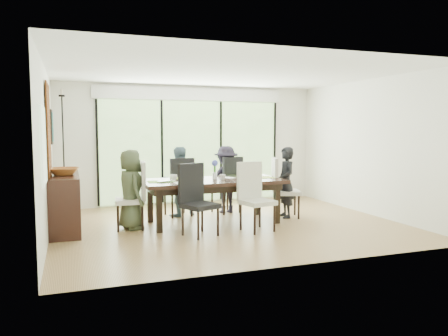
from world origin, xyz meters
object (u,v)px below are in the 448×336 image
object	(u,v)px
person_far_left	(178,181)
table_top	(213,181)
chair_near_right	(258,197)
person_right_end	(286,182)
cup_b	(223,177)
cup_a	(173,177)
person_far_right	(226,179)
chair_far_right	(226,184)
cup_c	(251,175)
person_left_end	(131,189)
chair_left_end	(130,195)
chair_far_left	(178,186)
chair_right_end	(287,187)
chair_near_left	(200,200)
sideboard	(65,202)
bowl	(64,171)
laptop	(168,181)
vase	(215,176)

from	to	relation	value
person_far_left	table_top	bearing A→B (deg)	105.18
chair_near_right	person_right_end	world-z (taller)	person_right_end
cup_b	cup_a	bearing A→B (deg)	163.61
table_top	person_far_right	bearing A→B (deg)	56.47
chair_far_right	cup_c	world-z (taller)	chair_far_right
person_left_end	cup_c	size ratio (longest dim) A/B	10.40
table_top	chair_left_end	bearing A→B (deg)	-180.00
cup_b	chair_near_right	bearing A→B (deg)	-65.56
chair_far_right	chair_near_right	xyz separation A→B (m)	(-0.05, -1.72, 0.00)
chair_far_left	cup_c	bearing A→B (deg)	141.11
chair_near_right	cup_a	bearing A→B (deg)	127.11
table_top	chair_near_right	bearing A→B (deg)	-60.11
person_right_end	person_far_right	bearing A→B (deg)	-126.30
chair_right_end	chair_near_right	world-z (taller)	same
person_right_end	chair_right_end	bearing A→B (deg)	95.45
chair_near_left	sideboard	xyz separation A→B (m)	(-2.05, 1.16, -0.11)
person_far_left	bowl	distance (m)	2.22
person_left_end	chair_near_left	bearing A→B (deg)	-143.03
person_far_right	cup_c	xyz separation A→B (m)	(0.25, -0.73, 0.16)
sideboard	person_far_right	bearing A→B (deg)	9.91
chair_far_left	person_far_right	xyz separation A→B (m)	(1.00, -0.02, 0.10)
sideboard	chair_left_end	bearing A→B (deg)	-15.41
person_right_end	person_far_right	xyz separation A→B (m)	(-0.93, 0.83, 0.00)
cup_a	table_top	bearing A→B (deg)	-12.09
chair_near_right	person_far_right	size ratio (longest dim) A/B	0.85
chair_near_left	cup_c	bearing A→B (deg)	14.37
chair_near_right	cup_b	bearing A→B (deg)	101.91
bowl	cup_b	bearing A→B (deg)	-6.11
laptop	chair_near_right	bearing A→B (deg)	-57.84
laptop	cup_c	xyz separation A→B (m)	(1.65, 0.20, 0.04)
person_far_left	vase	distance (m)	0.94
chair_near_left	cup_c	size ratio (longest dim) A/B	8.87
chair_far_right	bowl	size ratio (longest dim) A/B	2.33
chair_right_end	person_far_left	world-z (taller)	person_far_left
bowl	cup_a	bearing A→B (deg)	-1.20
chair_left_end	chair_near_left	distance (m)	1.33
chair_near_right	person_right_end	size ratio (longest dim) A/B	0.85
sideboard	chair_far_right	bearing A→B (deg)	10.27
laptop	cup_c	size ratio (longest dim) A/B	2.66
cup_a	bowl	distance (m)	1.86
table_top	cup_a	world-z (taller)	cup_a
chair_near_left	laptop	world-z (taller)	chair_near_left
chair_left_end	laptop	xyz separation A→B (m)	(0.65, -0.10, 0.23)
chair_near_left	cup_b	bearing A→B (deg)	27.47
laptop	chair_far_right	bearing A→B (deg)	6.02
chair_near_right	person_left_end	world-z (taller)	person_left_end
person_left_end	person_right_end	xyz separation A→B (m)	(2.96, 0.00, 0.00)
chair_near_right	person_right_end	xyz separation A→B (m)	(0.98, 0.87, 0.10)
chair_near_left	person_left_end	xyz separation A→B (m)	(-0.98, 0.87, 0.10)
cup_a	cup_c	bearing A→B (deg)	-1.91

